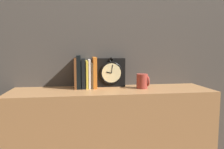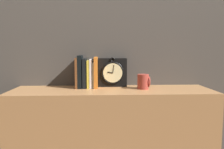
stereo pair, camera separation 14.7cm
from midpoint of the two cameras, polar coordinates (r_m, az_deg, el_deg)
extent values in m
cube|color=#47423D|center=(1.70, 2.26, 16.32)|extent=(6.00, 0.05, 2.60)
cube|color=#A87547|center=(1.60, 2.76, -17.14)|extent=(1.36, 0.37, 0.74)
cube|color=black|center=(1.61, 2.74, 0.56)|extent=(0.21, 0.07, 0.21)
torus|color=black|center=(1.57, 2.87, 0.41)|extent=(0.16, 0.01, 0.16)
cylinder|color=beige|center=(1.57, 2.88, 0.40)|extent=(0.14, 0.01, 0.14)
cube|color=black|center=(1.56, 2.22, 0.50)|extent=(0.04, 0.00, 0.01)
cube|color=black|center=(1.56, 3.07, 1.47)|extent=(0.01, 0.00, 0.06)
torus|color=black|center=(1.57, 2.89, 3.87)|extent=(0.04, 0.01, 0.04)
cube|color=brown|center=(1.57, -6.47, 0.48)|extent=(0.02, 0.15, 0.21)
cube|color=black|center=(1.57, -5.65, 0.77)|extent=(0.03, 0.15, 0.23)
cube|color=black|center=(1.57, -4.47, 0.39)|extent=(0.03, 0.15, 0.21)
cube|color=yellow|center=(1.57, -3.53, 0.13)|extent=(0.01, 0.15, 0.19)
cube|color=silver|center=(1.57, -2.87, 0.29)|extent=(0.02, 0.14, 0.20)
cube|color=beige|center=(1.58, -2.25, -0.16)|extent=(0.01, 0.13, 0.18)
cube|color=orange|center=(1.56, -1.55, 0.57)|extent=(0.03, 0.15, 0.22)
cylinder|color=#9E382D|center=(1.53, 10.86, -1.86)|extent=(0.08, 0.08, 0.10)
torus|color=#9E382D|center=(1.54, 12.26, -1.84)|extent=(0.01, 0.07, 0.07)
camera|label=1|loc=(0.07, -87.14, 0.32)|focal=35.00mm
camera|label=2|loc=(0.07, 92.86, -0.32)|focal=35.00mm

